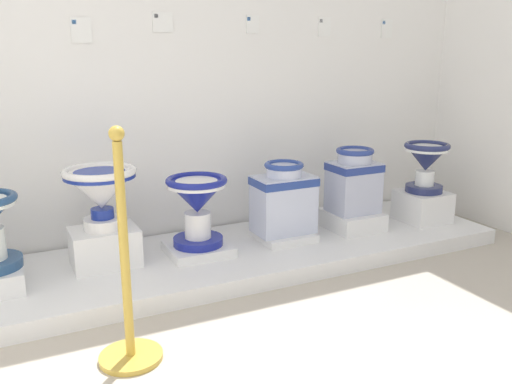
{
  "coord_description": "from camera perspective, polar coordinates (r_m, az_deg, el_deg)",
  "views": [
    {
      "loc": [
        0.66,
        -0.73,
        1.31
      ],
      "look_at": [
        2.11,
        2.23,
        0.45
      ],
      "focal_mm": 37.88,
      "sensor_mm": 36.0,
      "label": 1
    }
  ],
  "objects": [
    {
      "name": "info_placard_fifth",
      "position": [
        4.1,
        7.24,
        16.94
      ],
      "size": [
        0.1,
        0.01,
        0.13
      ],
      "color": "white"
    },
    {
      "name": "info_placard_third",
      "position": [
        3.59,
        -9.83,
        17.27
      ],
      "size": [
        0.13,
        0.01,
        0.12
      ],
      "color": "white"
    },
    {
      "name": "info_placard_fourth",
      "position": [
        3.82,
        -0.38,
        17.31
      ],
      "size": [
        0.09,
        0.01,
        0.12
      ],
      "color": "white"
    },
    {
      "name": "info_placard_second",
      "position": [
        3.48,
        -17.99,
        15.98
      ],
      "size": [
        0.12,
        0.01,
        0.15
      ],
      "color": "white"
    },
    {
      "name": "info_placard_sixth",
      "position": [
        4.43,
        13.63,
        16.46
      ],
      "size": [
        0.1,
        0.01,
        0.14
      ],
      "color": "white"
    },
    {
      "name": "antique_toilet_leftmost",
      "position": [
        3.54,
        2.93,
        -0.56
      ],
      "size": [
        0.39,
        0.26,
        0.47
      ],
      "color": "silver",
      "rests_on": "plinth_block_leftmost"
    },
    {
      "name": "display_platform",
      "position": [
        3.49,
        -1.26,
        -6.56
      ],
      "size": [
        3.46,
        0.93,
        0.1
      ],
      "primitive_type": "cube",
      "color": "white",
      "rests_on": "ground_plane"
    },
    {
      "name": "plinth_block_broad_patterned",
      "position": [
        3.87,
        10.09,
        -2.91
      ],
      "size": [
        0.35,
        0.37,
        0.12
      ],
      "primitive_type": "cube",
      "color": "white",
      "rests_on": "display_platform"
    },
    {
      "name": "stanchion_post_near_left",
      "position": [
        2.41,
        -13.43,
        -11.0
      ],
      "size": [
        0.28,
        0.28,
        1.03
      ],
      "color": "gold",
      "rests_on": "ground_plane"
    },
    {
      "name": "antique_toilet_central_ornate",
      "position": [
        3.17,
        -16.09,
        0.37
      ],
      "size": [
        0.41,
        0.41,
        0.36
      ],
      "color": "white",
      "rests_on": "plinth_block_central_ornate"
    },
    {
      "name": "antique_toilet_rightmost",
      "position": [
        3.28,
        -6.25,
        -0.9
      ],
      "size": [
        0.37,
        0.37,
        0.43
      ],
      "color": "navy",
      "rests_on": "plinth_block_rightmost"
    },
    {
      "name": "plinth_block_leftmost",
      "position": [
        3.62,
        2.87,
        -4.56
      ],
      "size": [
        0.35,
        0.35,
        0.05
      ],
      "primitive_type": "cube",
      "color": "white",
      "rests_on": "display_platform"
    },
    {
      "name": "plinth_block_slender_white",
      "position": [
        4.15,
        17.16,
        -1.43
      ],
      "size": [
        0.32,
        0.32,
        0.22
      ],
      "primitive_type": "cube",
      "color": "white",
      "rests_on": "display_platform"
    },
    {
      "name": "antique_toilet_broad_patterned",
      "position": [
        3.79,
        10.29,
        1.31
      ],
      "size": [
        0.32,
        0.26,
        0.45
      ],
      "color": "#B4BAD3",
      "rests_on": "plinth_block_broad_patterned"
    },
    {
      "name": "plinth_block_rightmost",
      "position": [
        3.37,
        -6.1,
        -5.98
      ],
      "size": [
        0.38,
        0.35,
        0.06
      ],
      "primitive_type": "cube",
      "color": "white",
      "rests_on": "display_platform"
    },
    {
      "name": "antique_toilet_slender_white",
      "position": [
        4.07,
        17.52,
        3.21
      ],
      "size": [
        0.32,
        0.32,
        0.36
      ],
      "color": "navy",
      "rests_on": "plinth_block_slender_white"
    },
    {
      "name": "wall_back",
      "position": [
        3.73,
        -4.85,
        16.76
      ],
      "size": [
        4.24,
        0.06,
        2.91
      ],
      "primitive_type": "cube",
      "color": "white",
      "rests_on": "ground_plane"
    },
    {
      "name": "plinth_block_central_ornate",
      "position": [
        3.27,
        -15.66,
        -5.6
      ],
      "size": [
        0.38,
        0.29,
        0.22
      ],
      "primitive_type": "cube",
      "color": "white",
      "rests_on": "display_platform"
    }
  ]
}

